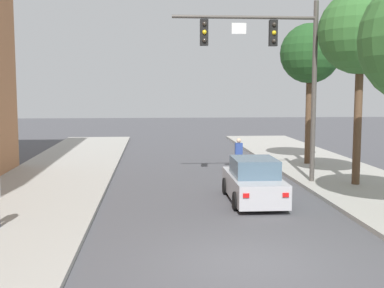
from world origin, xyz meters
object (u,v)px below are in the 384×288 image
(car_lead_silver, at_px, (253,182))
(traffic_signal_mast, at_px, (275,58))
(street_tree_third, at_px, (310,54))
(pedestrian_crossing_road, at_px, (239,153))
(street_tree_second, at_px, (361,33))

(car_lead_silver, bearing_deg, traffic_signal_mast, 64.16)
(traffic_signal_mast, distance_m, car_lead_silver, 5.70)
(car_lead_silver, relative_size, street_tree_third, 0.59)
(pedestrian_crossing_road, relative_size, street_tree_second, 0.21)
(traffic_signal_mast, relative_size, pedestrian_crossing_road, 4.57)
(street_tree_second, xyz_separation_m, street_tree_third, (-0.19, 5.82, -0.44))
(car_lead_silver, height_order, street_tree_third, street_tree_third)
(traffic_signal_mast, distance_m, street_tree_third, 5.90)
(street_tree_second, bearing_deg, car_lead_silver, -154.81)
(street_tree_third, bearing_deg, car_lead_silver, -119.43)
(traffic_signal_mast, xyz_separation_m, car_lead_silver, (-1.47, -3.03, -4.59))
(car_lead_silver, height_order, street_tree_second, street_tree_second)
(street_tree_second, distance_m, street_tree_third, 5.84)
(pedestrian_crossing_road, bearing_deg, street_tree_third, 19.26)
(traffic_signal_mast, relative_size, street_tree_second, 0.95)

